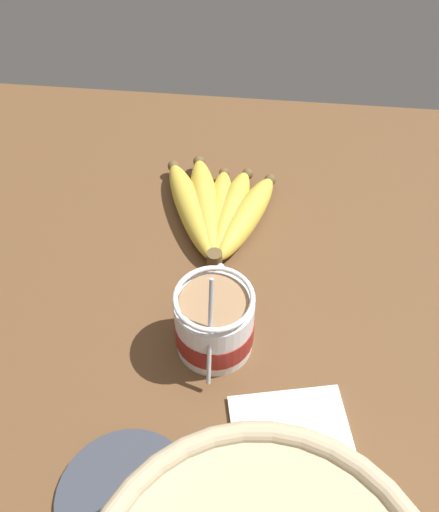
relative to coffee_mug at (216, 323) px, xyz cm
name	(u,v)px	position (x,y,z in cm)	size (l,w,h in cm)	color
table	(218,324)	(3.77, 0.18, -5.83)	(95.54, 95.54, 3.31)	brown
coffee_mug	(216,323)	(0.00, 0.00, 0.00)	(14.31, 9.18, 14.32)	silver
banana_bunch	(218,211)	(20.42, 2.01, -2.27)	(22.20, 18.34, 4.20)	brown
napkin	(299,471)	(-14.45, -10.07, -3.87)	(20.11, 16.08, 0.60)	white
small_plate	(127,498)	(-18.90, 6.79, -3.87)	(14.03, 14.03, 0.60)	#333842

